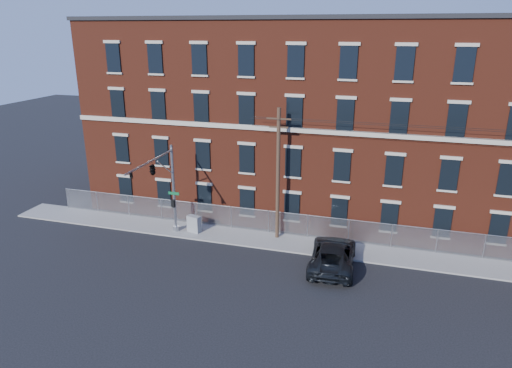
{
  "coord_description": "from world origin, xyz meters",
  "views": [
    {
      "loc": [
        9.64,
        -26.05,
        15.39
      ],
      "look_at": [
        0.78,
        4.0,
        4.84
      ],
      "focal_mm": 32.45,
      "sensor_mm": 36.0,
      "label": 1
    }
  ],
  "objects_px": {
    "traffic_signal_mast": "(158,176)",
    "utility_pole_near": "(278,172)",
    "pickup_truck": "(333,255)",
    "utility_cabinet": "(194,224)"
  },
  "relations": [
    {
      "from": "traffic_signal_mast",
      "to": "utility_pole_near",
      "type": "relative_size",
      "value": 0.7
    },
    {
      "from": "traffic_signal_mast",
      "to": "pickup_truck",
      "type": "relative_size",
      "value": 1.11
    },
    {
      "from": "pickup_truck",
      "to": "utility_cabinet",
      "type": "xyz_separation_m",
      "value": [
        -11.2,
        2.35,
        -0.09
      ]
    },
    {
      "from": "pickup_truck",
      "to": "utility_cabinet",
      "type": "relative_size",
      "value": 4.74
    },
    {
      "from": "utility_pole_near",
      "to": "utility_cabinet",
      "type": "height_order",
      "value": "utility_pole_near"
    },
    {
      "from": "pickup_truck",
      "to": "utility_cabinet",
      "type": "bearing_deg",
      "value": -14.55
    },
    {
      "from": "utility_cabinet",
      "to": "traffic_signal_mast",
      "type": "bearing_deg",
      "value": -105.78
    },
    {
      "from": "utility_pole_near",
      "to": "pickup_truck",
      "type": "distance_m",
      "value": 7.23
    },
    {
      "from": "traffic_signal_mast",
      "to": "utility_cabinet",
      "type": "xyz_separation_m",
      "value": [
        1.48,
        2.54,
        -4.6
      ]
    },
    {
      "from": "traffic_signal_mast",
      "to": "pickup_truck",
      "type": "xyz_separation_m",
      "value": [
        12.68,
        0.19,
        -4.51
      ]
    }
  ]
}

